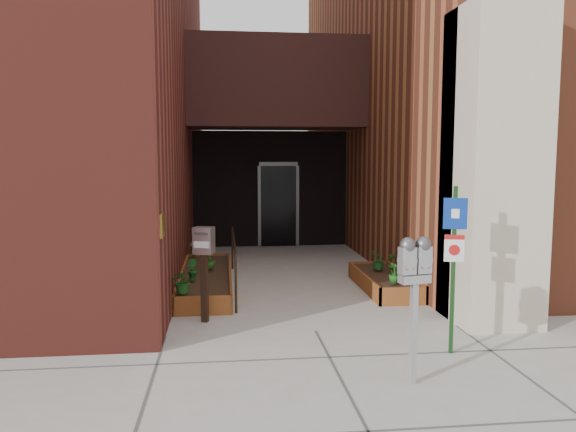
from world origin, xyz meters
name	(u,v)px	position (x,y,z in m)	size (l,w,h in m)	color
ground	(315,331)	(0.00, 0.00, 0.00)	(80.00, 80.00, 0.00)	#9E9991
architecture	(264,49)	(-0.18, 6.89, 4.98)	(20.00, 14.60, 10.00)	maroon
planter_left	(206,280)	(-1.55, 2.70, 0.13)	(0.90, 3.60, 0.30)	brown
planter_right	(384,282)	(1.60, 2.20, 0.13)	(0.80, 2.20, 0.30)	brown
handrail	(234,247)	(-1.05, 2.65, 0.75)	(0.04, 3.34, 0.90)	black
parking_meter	(415,271)	(0.72, -1.84, 1.20)	(0.36, 0.20, 1.55)	#B0B0B2
sign_post	(454,252)	(1.48, -1.02, 1.24)	(0.27, 0.10, 2.02)	#143815
payment_dropbox	(204,254)	(-1.50, 0.61, 0.99)	(0.32, 0.27, 1.37)	black
shrub_left_a	(183,281)	(-1.84, 1.12, 0.49)	(0.34, 0.34, 0.38)	#1C5618
shrub_left_b	(192,269)	(-1.76, 2.05, 0.47)	(0.19, 0.19, 0.34)	#1B601C
shrub_left_c	(210,259)	(-1.49, 2.94, 0.47)	(0.19, 0.19, 0.35)	#215518
shrub_left_d	(194,248)	(-1.85, 4.30, 0.46)	(0.17, 0.17, 0.32)	#29631C
shrub_right_a	(394,273)	(1.53, 1.41, 0.47)	(0.19, 0.19, 0.33)	#1C5A19
shrub_right_b	(392,262)	(1.78, 2.38, 0.46)	(0.17, 0.17, 0.33)	#2C5F1B
shrub_right_c	(378,261)	(1.57, 2.50, 0.47)	(0.30, 0.30, 0.34)	#18551D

